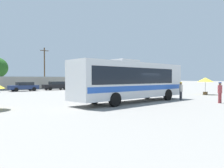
% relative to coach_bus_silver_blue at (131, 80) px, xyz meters
% --- Properties ---
extents(ground_plane, '(300.00, 300.00, 0.00)m').
position_rel_coach_bus_silver_blue_xyz_m(ground_plane, '(1.16, 9.75, -1.95)').
color(ground_plane, gray).
extents(perimeter_wall, '(80.00, 0.30, 2.38)m').
position_rel_coach_bus_silver_blue_xyz_m(perimeter_wall, '(1.16, 27.21, -0.76)').
color(perimeter_wall, '#9E998C').
rests_on(perimeter_wall, ground_plane).
extents(coach_bus_silver_blue, '(11.89, 2.83, 3.65)m').
position_rel_coach_bus_silver_blue_xyz_m(coach_bus_silver_blue, '(0.00, 0.00, 0.00)').
color(coach_bus_silver_blue, silver).
rests_on(coach_bus_silver_blue, ground_plane).
extents(attendant_by_bus_door, '(0.43, 0.43, 1.71)m').
position_rel_coach_bus_silver_blue_xyz_m(attendant_by_bus_door, '(4.96, -1.88, -0.98)').
color(attendant_by_bus_door, '#4C4C51').
rests_on(attendant_by_bus_door, ground_plane).
extents(passenger_waiting_on_apron, '(0.46, 0.46, 1.75)m').
position_rel_coach_bus_silver_blue_xyz_m(passenger_waiting_on_apron, '(4.95, -5.49, -0.95)').
color(passenger_waiting_on_apron, '#99383D').
rests_on(passenger_waiting_on_apron, ground_plane).
extents(vendor_umbrella_near_gate_yellow, '(1.97, 1.97, 2.17)m').
position_rel_coach_bus_silver_blue_xyz_m(vendor_umbrella_near_gate_yellow, '(13.56, -0.28, -0.11)').
color(vendor_umbrella_near_gate_yellow, gray).
rests_on(vendor_umbrella_near_gate_yellow, ground_plane).
extents(parked_car_second_dark_blue, '(4.57, 2.14, 1.46)m').
position_rel_coach_bus_silver_blue_xyz_m(parked_car_second_dark_blue, '(-0.50, 23.09, -1.17)').
color(parked_car_second_dark_blue, navy).
rests_on(parked_car_second_dark_blue, ground_plane).
extents(parked_car_third_black, '(4.59, 2.22, 1.51)m').
position_rel_coach_bus_silver_blue_xyz_m(parked_car_third_black, '(5.23, 23.11, -1.15)').
color(parked_car_third_black, black).
rests_on(parked_car_third_black, ground_plane).
extents(parked_car_rightmost_grey, '(4.11, 2.16, 1.43)m').
position_rel_coach_bus_silver_blue_xyz_m(parked_car_rightmost_grey, '(11.14, 24.12, -1.18)').
color(parked_car_rightmost_grey, slate).
rests_on(parked_car_rightmost_grey, ground_plane).
extents(utility_pole_near, '(1.80, 0.24, 8.38)m').
position_rel_coach_bus_silver_blue_xyz_m(utility_pole_near, '(6.43, 30.16, 2.43)').
color(utility_pole_near, '#4C3823').
rests_on(utility_pole_near, ground_plane).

